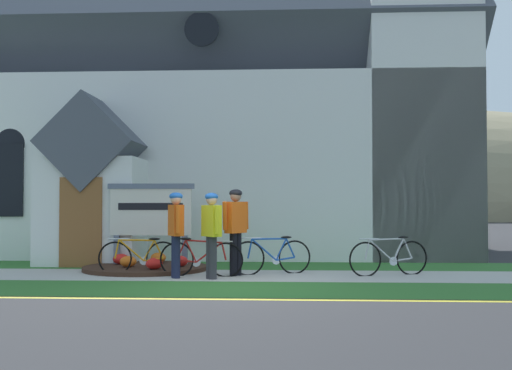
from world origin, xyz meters
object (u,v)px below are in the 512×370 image
(bicycle_green, at_px, (201,258))
(bicycle_white, at_px, (139,257))
(church_sign, at_px, (151,213))
(cyclist_in_red_jersey, at_px, (211,228))
(bicycle_orange, at_px, (389,257))
(cyclist_in_orange_jersey, at_px, (176,228))
(roadside_conifer, at_px, (433,90))
(cyclist_in_green_jersey, at_px, (236,224))
(bicycle_black, at_px, (272,256))

(bicycle_green, relative_size, bicycle_white, 1.01)
(church_sign, distance_m, cyclist_in_red_jersey, 2.68)
(bicycle_orange, distance_m, cyclist_in_red_jersey, 3.73)
(cyclist_in_orange_jersey, relative_size, roadside_conifer, 0.20)
(cyclist_in_red_jersey, distance_m, cyclist_in_orange_jersey, 0.74)
(bicycle_orange, xyz_separation_m, cyclist_in_green_jersey, (-3.15, -0.27, 0.68))
(cyclist_in_orange_jersey, relative_size, cyclist_in_green_jersey, 0.96)
(church_sign, relative_size, roadside_conifer, 0.24)
(church_sign, distance_m, roadside_conifer, 11.20)
(church_sign, height_order, cyclist_in_red_jersey, church_sign)
(bicycle_black, xyz_separation_m, cyclist_in_orange_jersey, (-1.88, -0.85, 0.63))
(bicycle_orange, height_order, bicycle_white, bicycle_orange)
(bicycle_white, bearing_deg, church_sign, 92.04)
(bicycle_green, distance_m, cyclist_in_orange_jersey, 0.85)
(bicycle_green, height_order, roadside_conifer, roadside_conifer)
(cyclist_in_green_jersey, bearing_deg, bicycle_white, 174.14)
(cyclist_in_red_jersey, relative_size, cyclist_in_orange_jersey, 0.99)
(church_sign, distance_m, bicycle_green, 2.30)
(bicycle_white, bearing_deg, bicycle_orange, 0.69)
(bicycle_orange, bearing_deg, church_sign, 167.04)
(bicycle_black, bearing_deg, cyclist_in_orange_jersey, -155.72)
(church_sign, relative_size, bicycle_orange, 1.18)
(cyclist_in_green_jersey, bearing_deg, roadside_conifer, 54.75)
(bicycle_white, distance_m, cyclist_in_green_jersey, 2.17)
(bicycle_orange, height_order, bicycle_green, bicycle_orange)
(bicycle_white, distance_m, cyclist_in_red_jersey, 1.92)
(bicycle_green, bearing_deg, cyclist_in_green_jersey, 9.56)
(roadside_conifer, bearing_deg, cyclist_in_green_jersey, -125.25)
(bicycle_green, bearing_deg, bicycle_white, 166.28)
(cyclist_in_red_jersey, xyz_separation_m, cyclist_in_orange_jersey, (-0.73, 0.13, 0.01))
(church_sign, bearing_deg, cyclist_in_green_jersey, -35.28)
(bicycle_green, xyz_separation_m, roadside_conifer, (6.55, 8.40, 4.92))
(bicycle_green, xyz_separation_m, cyclist_in_red_jersey, (0.28, -0.48, 0.62))
(cyclist_in_orange_jersey, bearing_deg, cyclist_in_red_jersey, -9.95)
(bicycle_orange, height_order, cyclist_in_green_jersey, cyclist_in_green_jersey)
(bicycle_white, bearing_deg, roadside_conifer, 45.62)
(church_sign, bearing_deg, cyclist_in_orange_jersey, -64.23)
(church_sign, xyz_separation_m, bicycle_orange, (5.24, -1.21, -0.90))
(cyclist_in_orange_jersey, bearing_deg, cyclist_in_green_jersey, 22.27)
(bicycle_black, distance_m, bicycle_white, 2.78)
(church_sign, height_order, cyclist_in_green_jersey, church_sign)
(bicycle_orange, relative_size, cyclist_in_red_jersey, 1.00)
(cyclist_in_red_jersey, height_order, cyclist_in_green_jersey, cyclist_in_green_jersey)
(church_sign, relative_size, cyclist_in_red_jersey, 1.18)
(bicycle_orange, distance_m, bicycle_white, 5.19)
(bicycle_green, bearing_deg, bicycle_orange, 5.79)
(bicycle_black, distance_m, roadside_conifer, 10.62)
(church_sign, height_order, bicycle_green, church_sign)
(bicycle_black, bearing_deg, church_sign, 158.65)
(church_sign, distance_m, bicycle_black, 3.16)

